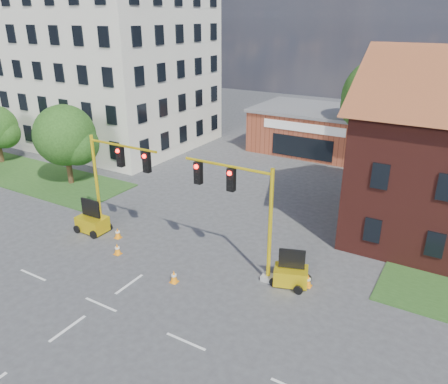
# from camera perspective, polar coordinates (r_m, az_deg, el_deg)

# --- Properties ---
(ground) EXTENTS (120.00, 120.00, 0.00)m
(ground) POSITION_cam_1_polar(r_m,az_deg,el_deg) (22.45, -15.79, -13.97)
(ground) COLOR #3D3D3F
(ground) RESTS_ON ground
(grass_verge_nw) EXTENTS (22.00, 6.00, 0.08)m
(grass_verge_nw) POSITION_cam_1_polar(r_m,az_deg,el_deg) (42.42, -25.12, 2.34)
(grass_verge_nw) COLOR #264C1C
(grass_verge_nw) RESTS_ON ground
(lane_markings) EXTENTS (60.00, 36.00, 0.01)m
(lane_markings) POSITION_cam_1_polar(r_m,az_deg,el_deg) (21.01, -21.89, -17.70)
(lane_markings) COLOR white
(lane_markings) RESTS_ON ground
(office_block) EXTENTS (18.40, 15.40, 20.60)m
(office_block) POSITION_cam_1_polar(r_m,az_deg,el_deg) (47.99, -15.15, 18.35)
(office_block) COLOR beige
(office_block) RESTS_ON ground
(brick_shop) EXTENTS (12.40, 8.40, 4.30)m
(brick_shop) POSITION_cam_1_polar(r_m,az_deg,el_deg) (45.43, 12.07, 7.99)
(brick_shop) COLOR brown
(brick_shop) RESTS_ON ground
(tree_large) EXTENTS (7.22, 6.88, 9.81)m
(tree_large) POSITION_cam_1_polar(r_m,az_deg,el_deg) (40.19, 20.49, 11.04)
(tree_large) COLOR #3D2B16
(tree_large) RESTS_ON ground
(tree_nw_front) EXTENTS (5.08, 4.84, 6.50)m
(tree_nw_front) POSITION_cam_1_polar(r_m,az_deg,el_deg) (36.81, -19.72, 6.69)
(tree_nw_front) COLOR #3D2B16
(tree_nw_front) RESTS_ON ground
(signal_mast_west) EXTENTS (5.30, 0.60, 6.20)m
(signal_mast_west) POSITION_cam_1_polar(r_m,az_deg,el_deg) (27.15, -14.08, 2.11)
(signal_mast_west) COLOR #9C9C96
(signal_mast_west) RESTS_ON ground
(signal_mast_east) EXTENTS (5.30, 0.60, 6.20)m
(signal_mast_east) POSITION_cam_1_polar(r_m,az_deg,el_deg) (22.22, 2.28, -1.76)
(signal_mast_east) COLOR #9C9C96
(signal_mast_east) RESTS_ON ground
(trailer_west) EXTENTS (1.89, 1.28, 2.13)m
(trailer_west) POSITION_cam_1_polar(r_m,az_deg,el_deg) (29.07, -16.82, -3.79)
(trailer_west) COLOR yellow
(trailer_west) RESTS_ON ground
(trailer_east) EXTENTS (1.98, 1.63, 1.94)m
(trailer_east) POSITION_cam_1_polar(r_m,az_deg,el_deg) (22.97, 8.73, -10.56)
(trailer_east) COLOR yellow
(trailer_east) RESTS_ON ground
(cone_a) EXTENTS (0.40, 0.40, 0.70)m
(cone_a) POSITION_cam_1_polar(r_m,az_deg,el_deg) (26.20, -13.77, -7.25)
(cone_a) COLOR orange
(cone_a) RESTS_ON ground
(cone_b) EXTENTS (0.40, 0.40, 0.70)m
(cone_b) POSITION_cam_1_polar(r_m,az_deg,el_deg) (28.00, -13.72, -5.23)
(cone_b) COLOR orange
(cone_b) RESTS_ON ground
(cone_c) EXTENTS (0.40, 0.40, 0.70)m
(cone_c) POSITION_cam_1_polar(r_m,az_deg,el_deg) (23.16, -6.56, -10.92)
(cone_c) COLOR orange
(cone_c) RESTS_ON ground
(cone_d) EXTENTS (0.40, 0.40, 0.70)m
(cone_d) POSITION_cam_1_polar(r_m,az_deg,el_deg) (23.10, 10.91, -11.31)
(cone_d) COLOR orange
(cone_d) RESTS_ON ground
(pickup_white) EXTENTS (5.13, 2.62, 1.39)m
(pickup_white) POSITION_cam_1_polar(r_m,az_deg,el_deg) (30.61, 22.30, -3.15)
(pickup_white) COLOR white
(pickup_white) RESTS_ON ground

